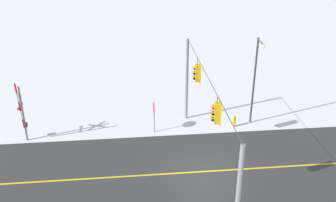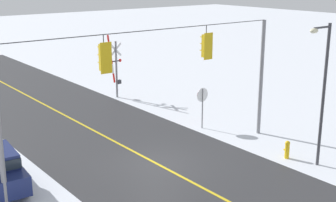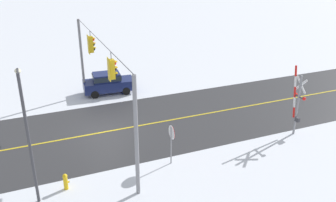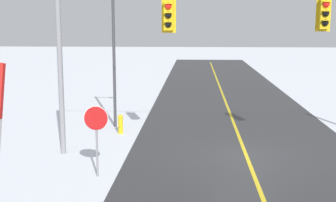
% 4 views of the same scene
% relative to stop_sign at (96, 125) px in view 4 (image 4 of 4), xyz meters
% --- Properties ---
extents(ground_plane, '(160.00, 160.00, 0.00)m').
position_rel_stop_sign_xyz_m(ground_plane, '(5.12, 2.57, -1.71)').
color(ground_plane, silver).
extents(road_asphalt, '(9.00, 80.00, 0.01)m').
position_rel_stop_sign_xyz_m(road_asphalt, '(5.12, 8.57, -1.71)').
color(road_asphalt, '#303033').
rests_on(road_asphalt, ground).
extents(lane_centre_line, '(0.14, 72.00, 0.01)m').
position_rel_stop_sign_xyz_m(lane_centre_line, '(5.12, 8.57, -1.70)').
color(lane_centre_line, gold).
rests_on(lane_centre_line, ground).
extents(signal_span, '(14.20, 0.47, 6.22)m').
position_rel_stop_sign_xyz_m(signal_span, '(5.05, 2.57, 2.31)').
color(signal_span, gray).
rests_on(signal_span, ground).
extents(stop_sign, '(0.80, 0.09, 2.35)m').
position_rel_stop_sign_xyz_m(stop_sign, '(0.00, 0.00, 0.00)').
color(stop_sign, gray).
rests_on(stop_sign, ground).
extents(streetlamp_near, '(1.39, 0.28, 6.50)m').
position_rel_stop_sign_xyz_m(streetlamp_near, '(-0.47, 7.21, 2.20)').
color(streetlamp_near, '#38383D').
rests_on(streetlamp_near, ground).
extents(fire_hydrant, '(0.24, 0.31, 0.88)m').
position_rel_stop_sign_xyz_m(fire_hydrant, '(-0.20, 5.84, -1.25)').
color(fire_hydrant, gold).
rests_on(fire_hydrant, ground).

